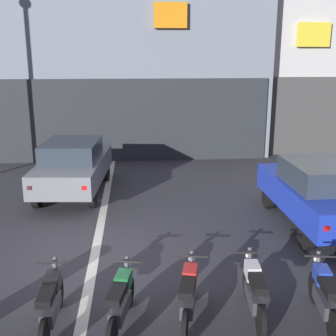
{
  "coord_description": "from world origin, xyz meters",
  "views": [
    {
      "loc": [
        0.91,
        -8.29,
        4.19
      ],
      "look_at": [
        1.71,
        2.0,
        1.4
      ],
      "focal_mm": 46.12,
      "sensor_mm": 36.0,
      "label": 1
    }
  ],
  "objects_px": {
    "motorcycle_black_row_leftmost": "(51,302)",
    "motorcycle_red_row_centre": "(189,294)",
    "motorcycle_white_row_right_mid": "(254,290)",
    "car_grey_crossing_near": "(73,165)",
    "motorcycle_blue_row_rightmost": "(324,295)",
    "motorcycle_green_row_left_mid": "(121,301)",
    "car_blue_parked_kerbside": "(318,192)"
  },
  "relations": [
    {
      "from": "car_grey_crossing_near",
      "to": "motorcycle_blue_row_rightmost",
      "type": "bearing_deg",
      "value": -54.95
    },
    {
      "from": "car_grey_crossing_near",
      "to": "motorcycle_red_row_centre",
      "type": "xyz_separation_m",
      "value": [
        2.68,
        -6.69,
        -0.43
      ]
    },
    {
      "from": "motorcycle_black_row_leftmost",
      "to": "car_grey_crossing_near",
      "type": "bearing_deg",
      "value": 94.51
    },
    {
      "from": "motorcycle_red_row_centre",
      "to": "motorcycle_white_row_right_mid",
      "type": "height_order",
      "value": "same"
    },
    {
      "from": "car_grey_crossing_near",
      "to": "motorcycle_black_row_leftmost",
      "type": "relative_size",
      "value": 2.53
    },
    {
      "from": "motorcycle_black_row_leftmost",
      "to": "motorcycle_white_row_right_mid",
      "type": "distance_m",
      "value": 3.22
    },
    {
      "from": "motorcycle_red_row_centre",
      "to": "motorcycle_green_row_left_mid",
      "type": "bearing_deg",
      "value": -174.38
    },
    {
      "from": "motorcycle_white_row_right_mid",
      "to": "car_blue_parked_kerbside",
      "type": "bearing_deg",
      "value": 54.51
    },
    {
      "from": "motorcycle_black_row_leftmost",
      "to": "motorcycle_red_row_centre",
      "type": "distance_m",
      "value": 2.15
    },
    {
      "from": "motorcycle_white_row_right_mid",
      "to": "motorcycle_blue_row_rightmost",
      "type": "distance_m",
      "value": 1.1
    },
    {
      "from": "motorcycle_black_row_leftmost",
      "to": "motorcycle_red_row_centre",
      "type": "height_order",
      "value": "same"
    },
    {
      "from": "car_grey_crossing_near",
      "to": "motorcycle_blue_row_rightmost",
      "type": "xyz_separation_m",
      "value": [
        4.82,
        -6.87,
        -0.43
      ]
    },
    {
      "from": "car_blue_parked_kerbside",
      "to": "motorcycle_red_row_centre",
      "type": "xyz_separation_m",
      "value": [
        -3.63,
        -3.63,
        -0.43
      ]
    },
    {
      "from": "motorcycle_black_row_leftmost",
      "to": "motorcycle_blue_row_rightmost",
      "type": "height_order",
      "value": "same"
    },
    {
      "from": "motorcycle_green_row_left_mid",
      "to": "motorcycle_red_row_centre",
      "type": "xyz_separation_m",
      "value": [
        1.07,
        0.11,
        0.0
      ]
    },
    {
      "from": "car_grey_crossing_near",
      "to": "motorcycle_black_row_leftmost",
      "type": "distance_m",
      "value": 6.78
    },
    {
      "from": "car_grey_crossing_near",
      "to": "motorcycle_green_row_left_mid",
      "type": "bearing_deg",
      "value": -76.7
    },
    {
      "from": "motorcycle_green_row_left_mid",
      "to": "motorcycle_blue_row_rightmost",
      "type": "distance_m",
      "value": 3.22
    },
    {
      "from": "motorcycle_black_row_leftmost",
      "to": "motorcycle_white_row_right_mid",
      "type": "relative_size",
      "value": 1.0
    },
    {
      "from": "car_blue_parked_kerbside",
      "to": "motorcycle_white_row_right_mid",
      "type": "xyz_separation_m",
      "value": [
        -2.56,
        -3.59,
        -0.43
      ]
    },
    {
      "from": "car_grey_crossing_near",
      "to": "motorcycle_black_row_leftmost",
      "type": "bearing_deg",
      "value": -85.49
    },
    {
      "from": "motorcycle_green_row_left_mid",
      "to": "motorcycle_white_row_right_mid",
      "type": "relative_size",
      "value": 0.99
    },
    {
      "from": "car_grey_crossing_near",
      "to": "car_blue_parked_kerbside",
      "type": "bearing_deg",
      "value": -25.87
    },
    {
      "from": "motorcycle_red_row_centre",
      "to": "motorcycle_black_row_leftmost",
      "type": "bearing_deg",
      "value": -178.69
    },
    {
      "from": "car_grey_crossing_near",
      "to": "motorcycle_black_row_leftmost",
      "type": "height_order",
      "value": "car_grey_crossing_near"
    },
    {
      "from": "motorcycle_red_row_centre",
      "to": "motorcycle_blue_row_rightmost",
      "type": "bearing_deg",
      "value": -4.81
    },
    {
      "from": "motorcycle_white_row_right_mid",
      "to": "motorcycle_black_row_leftmost",
      "type": "bearing_deg",
      "value": -178.35
    },
    {
      "from": "motorcycle_green_row_left_mid",
      "to": "motorcycle_blue_row_rightmost",
      "type": "xyz_separation_m",
      "value": [
        3.21,
        -0.08,
        0.0
      ]
    },
    {
      "from": "motorcycle_red_row_centre",
      "to": "motorcycle_white_row_right_mid",
      "type": "bearing_deg",
      "value": 2.33
    },
    {
      "from": "car_grey_crossing_near",
      "to": "motorcycle_green_row_left_mid",
      "type": "height_order",
      "value": "car_grey_crossing_near"
    },
    {
      "from": "motorcycle_blue_row_rightmost",
      "to": "motorcycle_white_row_right_mid",
      "type": "bearing_deg",
      "value": 168.22
    },
    {
      "from": "motorcycle_red_row_centre",
      "to": "motorcycle_white_row_right_mid",
      "type": "distance_m",
      "value": 1.07
    }
  ]
}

